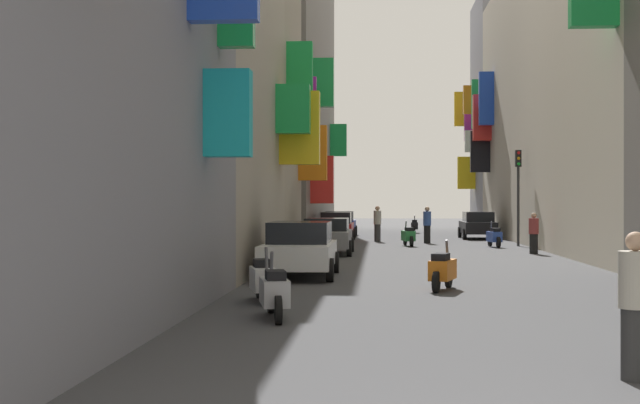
{
  "coord_description": "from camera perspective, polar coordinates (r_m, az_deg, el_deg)",
  "views": [
    {
      "loc": [
        -1.68,
        -5.47,
        2.02
      ],
      "look_at": [
        -4.37,
        34.72,
        1.99
      ],
      "focal_mm": 49.68,
      "sensor_mm": 36.0,
      "label": 1
    }
  ],
  "objects": [
    {
      "name": "parked_car_red",
      "position": [
        45.15,
        1.05,
        -1.55
      ],
      "size": [
        1.86,
        4.07,
        1.47
      ],
      "color": "#B21E1E",
      "rests_on": "ground"
    },
    {
      "name": "building_left_far",
      "position": [
        53.69,
        -3.0,
        8.04
      ],
      "size": [
        7.21,
        25.35,
        19.0
      ],
      "color": "slate",
      "rests_on": "ground"
    },
    {
      "name": "scooter_silver",
      "position": [
        15.28,
        -2.96,
        -5.81
      ],
      "size": [
        0.68,
        1.97,
        1.13
      ],
      "color": "#ADADB2",
      "rests_on": "ground"
    },
    {
      "name": "traffic_light_near_corner",
      "position": [
        40.92,
        12.65,
        1.34
      ],
      "size": [
        0.26,
        0.34,
        4.34
      ],
      "color": "#2D2D2D",
      "rests_on": "ground"
    },
    {
      "name": "building_left_mid_b",
      "position": [
        35.27,
        -6.58,
        8.66
      ],
      "size": [
        7.17,
        6.72,
        14.64
      ],
      "color": "#9E9384",
      "rests_on": "ground"
    },
    {
      "name": "scooter_black",
      "position": [
        56.97,
        6.11,
        -1.53
      ],
      "size": [
        0.5,
        1.88,
        1.13
      ],
      "color": "black",
      "rests_on": "ground"
    },
    {
      "name": "parked_car_white",
      "position": [
        23.7,
        -1.32,
        -2.98
      ],
      "size": [
        1.97,
        4.3,
        1.47
      ],
      "color": "white",
      "rests_on": "ground"
    },
    {
      "name": "parked_car_grey",
      "position": [
        33.96,
        0.44,
        -2.13
      ],
      "size": [
        2.0,
        4.42,
        1.37
      ],
      "color": "slate",
      "rests_on": "ground"
    },
    {
      "name": "scooter_white",
      "position": [
        17.8,
        -3.69,
        -4.98
      ],
      "size": [
        0.72,
        1.93,
        1.13
      ],
      "color": "silver",
      "rests_on": "ground"
    },
    {
      "name": "scooter_blue",
      "position": [
        39.78,
        11.16,
        -2.21
      ],
      "size": [
        0.59,
        1.89,
        1.13
      ],
      "color": "#2D4CAD",
      "rests_on": "ground"
    },
    {
      "name": "pedestrian_near_left",
      "position": [
        34.99,
        13.6,
        -1.99
      ],
      "size": [
        0.53,
        0.53,
        1.58
      ],
      "color": "black",
      "rests_on": "ground"
    },
    {
      "name": "scooter_green",
      "position": [
        40.16,
        5.71,
        -2.19
      ],
      "size": [
        0.63,
        1.98,
        1.13
      ],
      "color": "#287F3D",
      "rests_on": "ground"
    },
    {
      "name": "pedestrian_near_right",
      "position": [
        42.96,
        6.92,
        -1.48
      ],
      "size": [
        0.43,
        0.43,
        1.77
      ],
      "color": "black",
      "rests_on": "ground"
    },
    {
      "name": "building_left_mid_a",
      "position": [
        26.87,
        -9.99,
        10.61
      ],
      "size": [
        7.34,
        10.6,
        13.91
      ],
      "color": "#9E9384",
      "rests_on": "ground"
    },
    {
      "name": "building_right_mid_b",
      "position": [
        62.57,
        12.74,
        5.5
      ],
      "size": [
        7.21,
        7.91,
        15.98
      ],
      "color": "gray",
      "rests_on": "ground"
    },
    {
      "name": "parked_car_black",
      "position": [
        48.6,
        10.13,
        -1.44
      ],
      "size": [
        1.86,
        4.12,
        1.46
      ],
      "color": "black",
      "rests_on": "ground"
    },
    {
      "name": "pedestrian_crossing",
      "position": [
        10.62,
        19.65,
        -6.35
      ],
      "size": [
        0.39,
        0.39,
        1.68
      ],
      "color": "#303030",
      "rests_on": "ground"
    },
    {
      "name": "scooter_orange",
      "position": [
        20.31,
        7.89,
        -4.36
      ],
      "size": [
        0.72,
        1.77,
        1.13
      ],
      "color": "orange",
      "rests_on": "ground"
    },
    {
      "name": "pedestrian_mid_street",
      "position": [
        44.46,
        3.72,
        -1.4
      ],
      "size": [
        0.54,
        0.54,
        1.8
      ],
      "color": "#333333",
      "rests_on": "ground"
    },
    {
      "name": "ground_plane",
      "position": [
        35.57,
        6.54,
        -3.22
      ],
      "size": [
        140.0,
        140.0,
        0.0
      ],
      "primitive_type": "plane",
      "color": "#424244"
    },
    {
      "name": "building_right_mid_a",
      "position": [
        42.56,
        17.06,
        6.88
      ],
      "size": [
        7.33,
        32.9,
        14.18
      ],
      "color": "#BCB29E",
      "rests_on": "ground"
    },
    {
      "name": "parked_car_blue",
      "position": [
        50.96,
        1.27,
        -1.38
      ],
      "size": [
        1.97,
        4.0,
        1.45
      ],
      "color": "navy",
      "rests_on": "ground"
    }
  ]
}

